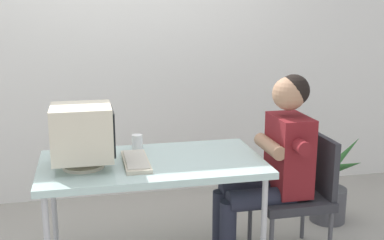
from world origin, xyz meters
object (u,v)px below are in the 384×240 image
(potted_plant, at_px, (329,186))
(crt_monitor, at_px, (83,133))
(keyboard, at_px, (136,161))
(desk, at_px, (152,168))
(desk_mug, at_px, (137,142))
(office_chair, at_px, (299,189))
(person_seated, at_px, (273,160))

(potted_plant, bearing_deg, crt_monitor, -166.02)
(keyboard, xyz_separation_m, potted_plant, (1.58, 0.46, -0.47))
(desk, relative_size, keyboard, 3.27)
(desk_mug, bearing_deg, keyboard, -97.92)
(potted_plant, height_order, desk_mug, desk_mug)
(office_chair, bearing_deg, person_seated, 180.00)
(person_seated, xyz_separation_m, potted_plant, (0.67, 0.45, -0.41))
(person_seated, distance_m, desk_mug, 0.92)
(keyboard, bearing_deg, desk, 17.17)
(crt_monitor, bearing_deg, keyboard, 1.41)
(office_chair, bearing_deg, potted_plant, 43.64)
(keyboard, bearing_deg, office_chair, 0.74)
(crt_monitor, xyz_separation_m, keyboard, (0.31, 0.01, -0.20))
(person_seated, relative_size, desk_mug, 12.80)
(desk, xyz_separation_m, desk_mug, (-0.06, 0.28, 0.10))
(desk_mug, bearing_deg, office_chair, -15.62)
(potted_plant, bearing_deg, keyboard, -163.65)
(crt_monitor, height_order, office_chair, crt_monitor)
(desk, bearing_deg, person_seated, -1.29)
(office_chair, bearing_deg, desk, 178.96)
(desk, height_order, person_seated, person_seated)
(keyboard, distance_m, office_chair, 1.14)
(person_seated, distance_m, potted_plant, 0.90)
(potted_plant, bearing_deg, desk_mug, -174.38)
(potted_plant, distance_m, desk_mug, 1.62)
(keyboard, height_order, potted_plant, keyboard)
(crt_monitor, relative_size, keyboard, 0.89)
(desk, relative_size, crt_monitor, 3.66)
(potted_plant, bearing_deg, person_seated, -146.16)
(office_chair, xyz_separation_m, potted_plant, (0.47, 0.45, -0.19))
(keyboard, bearing_deg, desk_mug, 82.08)
(desk_mug, bearing_deg, desk, -77.56)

